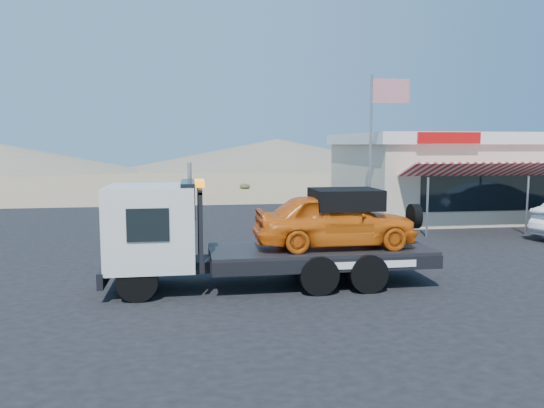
% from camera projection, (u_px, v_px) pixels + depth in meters
% --- Properties ---
extents(ground, '(120.00, 120.00, 0.00)m').
position_uv_depth(ground, '(264.00, 263.00, 15.28)').
color(ground, '#9D7D59').
rests_on(ground, ground).
extents(asphalt_lot, '(32.00, 24.00, 0.02)m').
position_uv_depth(asphalt_lot, '(309.00, 242.00, 18.53)').
color(asphalt_lot, black).
rests_on(asphalt_lot, ground).
extents(tow_truck, '(7.67, 2.27, 2.56)m').
position_uv_depth(tow_truck, '(262.00, 230.00, 12.66)').
color(tow_truck, black).
rests_on(tow_truck, asphalt_lot).
extents(jerky_store, '(10.40, 9.97, 3.90)m').
position_uv_depth(jerky_store, '(454.00, 174.00, 25.48)').
color(jerky_store, beige).
rests_on(jerky_store, asphalt_lot).
extents(flagpole, '(1.55, 0.10, 6.00)m').
position_uv_depth(flagpole, '(377.00, 135.00, 20.04)').
color(flagpole, '#99999E').
rests_on(flagpole, asphalt_lot).
extents(distant_hills, '(126.00, 48.00, 4.20)m').
position_uv_depth(distant_hills, '(128.00, 157.00, 67.71)').
color(distant_hills, '#726B59').
rests_on(distant_hills, ground).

